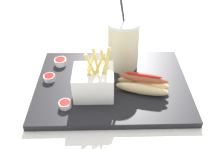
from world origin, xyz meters
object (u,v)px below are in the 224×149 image
(soda_cup, at_px, (123,44))
(ketchup_cup_3, at_px, (65,104))
(fries_basket, at_px, (94,82))
(ketchup_cup_1, at_px, (49,77))
(ketchup_cup_2, at_px, (60,61))
(hot_dog_1, at_px, (143,84))

(soda_cup, bearing_deg, ketchup_cup_3, 48.22)
(soda_cup, height_order, fries_basket, soda_cup)
(ketchup_cup_1, distance_m, ketchup_cup_3, 0.13)
(ketchup_cup_1, bearing_deg, ketchup_cup_2, -105.60)
(fries_basket, bearing_deg, soda_cup, -123.61)
(soda_cup, height_order, ketchup_cup_2, soda_cup)
(hot_dog_1, bearing_deg, soda_cup, -68.47)
(fries_basket, xyz_separation_m, ketchup_cup_2, (0.12, -0.14, -0.03))
(ketchup_cup_1, bearing_deg, hot_dog_1, 168.80)
(ketchup_cup_3, bearing_deg, ketchup_cup_2, -78.62)
(soda_cup, distance_m, fries_basket, 0.16)
(ketchup_cup_2, xyz_separation_m, ketchup_cup_3, (-0.04, 0.20, -0.00))
(hot_dog_1, bearing_deg, ketchup_cup_2, -28.02)
(fries_basket, bearing_deg, ketchup_cup_3, 34.02)
(ketchup_cup_1, bearing_deg, fries_basket, 155.74)
(hot_dog_1, xyz_separation_m, ketchup_cup_3, (0.22, 0.06, -0.02))
(soda_cup, xyz_separation_m, hot_dog_1, (-0.05, 0.13, -0.06))
(ketchup_cup_2, bearing_deg, soda_cup, 177.32)
(soda_cup, bearing_deg, fries_basket, 56.39)
(ketchup_cup_1, relative_size, ketchup_cup_3, 1.04)
(soda_cup, bearing_deg, ketchup_cup_1, 17.33)
(soda_cup, bearing_deg, hot_dog_1, 111.53)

